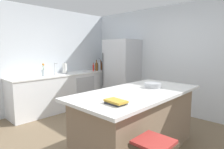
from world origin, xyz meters
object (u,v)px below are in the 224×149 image
object	(u,v)px
whiskey_bottle	(97,67)
wine_bottle	(104,65)
flower_vase	(43,72)
sink_faucet	(55,68)
refrigerator	(122,73)
syrup_bottle	(101,66)
kitchen_island	(137,121)
cookbook_stack	(116,102)
mixing_bowl	(153,85)
hot_sauce_bottle	(93,68)
paper_towel_roll	(65,69)
vinegar_bottle	(101,66)
soda_bottle	(99,66)

from	to	relation	value
whiskey_bottle	wine_bottle	bearing A→B (deg)	100.13
flower_vase	sink_faucet	bearing A→B (deg)	96.99
refrigerator	syrup_bottle	size ratio (longest dim) A/B	6.84
refrigerator	kitchen_island	bearing A→B (deg)	-43.83
cookbook_stack	mixing_bowl	bearing A→B (deg)	99.85
wine_bottle	hot_sauce_bottle	bearing A→B (deg)	-85.62
paper_towel_roll	hot_sauce_bottle	world-z (taller)	paper_towel_roll
flower_vase	vinegar_bottle	xyz separation A→B (m)	(0.04, 1.83, 0.02)
syrup_bottle	soda_bottle	bearing A→B (deg)	-61.67
refrigerator	hot_sauce_bottle	distance (m)	0.91
sink_faucet	cookbook_stack	distance (m)	3.03
flower_vase	syrup_bottle	xyz separation A→B (m)	(-0.01, 1.90, 0.01)
kitchen_island	vinegar_bottle	distance (m)	3.15
whiskey_bottle	kitchen_island	bearing A→B (deg)	-29.74
syrup_bottle	hot_sauce_bottle	size ratio (longest dim) A/B	1.11
refrigerator	sink_faucet	size ratio (longest dim) A/B	6.04
vinegar_bottle	whiskey_bottle	xyz separation A→B (m)	(0.04, -0.20, -0.00)
flower_vase	vinegar_bottle	distance (m)	1.83
wine_bottle	hot_sauce_bottle	xyz separation A→B (m)	(0.04, -0.47, -0.05)
mixing_bowl	soda_bottle	bearing A→B (deg)	155.36
syrup_bottle	kitchen_island	bearing A→B (deg)	-33.34
wine_bottle	vinegar_bottle	size ratio (longest dim) A/B	1.05
kitchen_island	flower_vase	xyz separation A→B (m)	(-2.65, -0.16, 0.55)
whiskey_bottle	vinegar_bottle	bearing A→B (deg)	100.20
paper_towel_roll	cookbook_stack	distance (m)	3.08
kitchen_island	syrup_bottle	size ratio (longest dim) A/B	8.03
syrup_bottle	cookbook_stack	world-z (taller)	syrup_bottle
refrigerator	whiskey_bottle	xyz separation A→B (m)	(-0.81, -0.22, 0.13)
wine_bottle	mixing_bowl	size ratio (longest dim) A/B	1.26
wine_bottle	vinegar_bottle	xyz separation A→B (m)	(0.03, -0.18, -0.02)
sink_faucet	flower_vase	bearing A→B (deg)	-83.01
sink_faucet	wine_bottle	size ratio (longest dim) A/B	0.89
refrigerator	hot_sauce_bottle	world-z (taller)	refrigerator
cookbook_stack	whiskey_bottle	bearing A→B (deg)	141.87
hot_sauce_bottle	kitchen_island	bearing A→B (deg)	-27.85
paper_towel_roll	mixing_bowl	xyz separation A→B (m)	(2.67, -0.04, -0.08)
wine_bottle	syrup_bottle	xyz separation A→B (m)	(-0.02, -0.10, -0.03)
paper_towel_roll	vinegar_bottle	bearing A→B (deg)	87.96
syrup_bottle	vinegar_bottle	bearing A→B (deg)	-59.32
soda_bottle	hot_sauce_bottle	bearing A→B (deg)	-102.91
vinegar_bottle	cookbook_stack	distance (m)	3.69
whiskey_bottle	mixing_bowl	bearing A→B (deg)	-22.68
wine_bottle	cookbook_stack	xyz separation A→B (m)	(2.85, -2.56, -0.10)
paper_towel_roll	flower_vase	bearing A→B (deg)	-89.64
whiskey_bottle	mixing_bowl	distance (m)	2.81
vinegar_bottle	hot_sauce_bottle	world-z (taller)	vinegar_bottle
flower_vase	refrigerator	bearing A→B (deg)	64.36
kitchen_island	wine_bottle	world-z (taller)	wine_bottle
cookbook_stack	wine_bottle	bearing A→B (deg)	138.08
paper_towel_roll	vinegar_bottle	size ratio (longest dim) A/B	0.97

